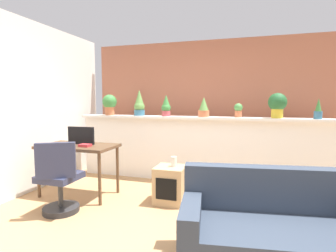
% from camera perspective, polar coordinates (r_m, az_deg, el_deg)
% --- Properties ---
extents(ground_plane, '(12.00, 12.00, 0.00)m').
position_cam_1_polar(ground_plane, '(2.88, -0.55, -23.46)').
color(ground_plane, tan).
extents(divider_wall, '(4.41, 0.16, 1.08)m').
position_cam_1_polar(divider_wall, '(4.55, 7.10, -5.31)').
color(divider_wall, white).
rests_on(divider_wall, ground).
extents(plant_shelf, '(4.41, 0.29, 0.04)m').
position_cam_1_polar(plant_shelf, '(4.43, 7.10, 1.74)').
color(plant_shelf, white).
rests_on(plant_shelf, divider_wall).
extents(brick_wall_behind, '(4.41, 0.10, 2.50)m').
position_cam_1_polar(brick_wall_behind, '(5.06, 8.38, 3.84)').
color(brick_wall_behind, '#AD664C').
rests_on(brick_wall_behind, ground).
extents(side_wall_left, '(0.12, 4.40, 2.60)m').
position_cam_1_polar(side_wall_left, '(4.26, -32.01, 3.42)').
color(side_wall_left, white).
rests_on(side_wall_left, ground).
extents(potted_plant_0, '(0.26, 0.26, 0.38)m').
position_cam_1_polar(potted_plant_0, '(4.97, -12.50, 4.77)').
color(potted_plant_0, '#C66B42').
rests_on(potted_plant_0, plant_shelf).
extents(potted_plant_1, '(0.19, 0.19, 0.46)m').
position_cam_1_polar(potted_plant_1, '(4.76, -6.21, 4.70)').
color(potted_plant_1, '#386B84').
rests_on(potted_plant_1, plant_shelf).
extents(potted_plant_2, '(0.16, 0.16, 0.37)m').
position_cam_1_polar(potted_plant_2, '(4.55, -0.41, 4.28)').
color(potted_plant_2, '#B7474C').
rests_on(potted_plant_2, plant_shelf).
extents(potted_plant_3, '(0.18, 0.18, 0.33)m').
position_cam_1_polar(potted_plant_3, '(4.41, 7.72, 3.95)').
color(potted_plant_3, '#C66B42').
rests_on(potted_plant_3, plant_shelf).
extents(potted_plant_4, '(0.13, 0.13, 0.22)m').
position_cam_1_polar(potted_plant_4, '(4.39, 14.93, 3.40)').
color(potted_plant_4, '#C66B42').
rests_on(potted_plant_4, plant_shelf).
extents(potted_plant_5, '(0.28, 0.28, 0.39)m').
position_cam_1_polar(potted_plant_5, '(4.38, 22.56, 4.43)').
color(potted_plant_5, gold).
rests_on(potted_plant_5, plant_shelf).
extents(potted_plant_6, '(0.11, 0.11, 0.30)m').
position_cam_1_polar(potted_plant_6, '(4.43, 29.70, 3.01)').
color(potted_plant_6, '#386B84').
rests_on(potted_plant_6, plant_shelf).
extents(desk, '(1.10, 0.60, 0.75)m').
position_cam_1_polar(desk, '(4.08, -18.83, -5.05)').
color(desk, brown).
rests_on(desk, ground).
extents(tv_monitor, '(0.43, 0.04, 0.26)m').
position_cam_1_polar(tv_monitor, '(4.11, -18.27, -1.95)').
color(tv_monitor, black).
rests_on(tv_monitor, desk).
extents(office_chair, '(0.52, 0.52, 0.91)m').
position_cam_1_polar(office_chair, '(3.56, -22.45, -11.32)').
color(office_chair, '#262628').
rests_on(office_chair, ground).
extents(side_cube_shelf, '(0.40, 0.41, 0.50)m').
position_cam_1_polar(side_cube_shelf, '(3.69, 0.50, -12.56)').
color(side_cube_shelf, tan).
rests_on(side_cube_shelf, ground).
extents(vase_on_shelf, '(0.08, 0.08, 0.13)m').
position_cam_1_polar(vase_on_shelf, '(3.62, 1.26, -7.68)').
color(vase_on_shelf, silver).
rests_on(vase_on_shelf, side_cube_shelf).
extents(book_on_desk, '(0.15, 0.12, 0.04)m').
position_cam_1_polar(book_on_desk, '(3.88, -17.47, -4.01)').
color(book_on_desk, '#B22D33').
rests_on(book_on_desk, desk).
extents(couch, '(1.65, 0.97, 0.80)m').
position_cam_1_polar(couch, '(2.52, 22.36, -21.08)').
color(couch, '#333D4C').
rests_on(couch, ground).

